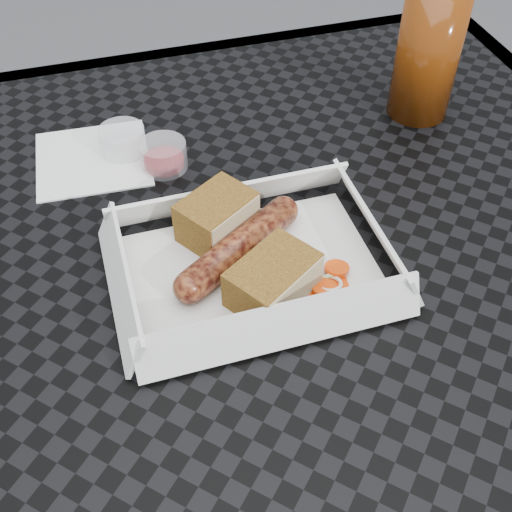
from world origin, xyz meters
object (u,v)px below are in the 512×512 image
(patio_table, at_px, (287,294))
(food_tray, at_px, (253,270))
(drink_glass, at_px, (428,54))
(bratwurst, at_px, (239,247))

(patio_table, distance_m, food_tray, 0.09)
(food_tray, xyz_separation_m, drink_glass, (0.26, 0.19, 0.07))
(food_tray, height_order, drink_glass, drink_glass)
(bratwurst, relative_size, drink_glass, 0.93)
(food_tray, distance_m, bratwurst, 0.02)
(patio_table, distance_m, bratwurst, 0.11)
(patio_table, xyz_separation_m, drink_glass, (0.21, 0.17, 0.15))
(patio_table, height_order, drink_glass, drink_glass)
(patio_table, bearing_deg, food_tray, -151.07)
(food_tray, height_order, bratwurst, bratwurst)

